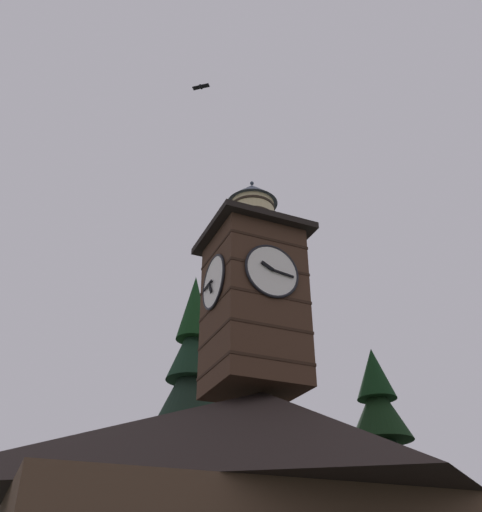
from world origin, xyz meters
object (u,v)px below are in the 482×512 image
at_px(pine_tree_behind, 187,460).
at_px(pine_tree_aside, 389,496).
at_px(clock_tower, 253,293).
at_px(flying_bird_high, 201,87).
at_px(moon, 333,457).

relative_size(pine_tree_behind, pine_tree_aside, 1.37).
xyz_separation_m(clock_tower, pine_tree_behind, (-0.15, -7.13, -4.61)).
xyz_separation_m(pine_tree_behind, pine_tree_aside, (-7.13, 4.06, -1.54)).
height_order(clock_tower, flying_bird_high, flying_bird_high).
xyz_separation_m(clock_tower, pine_tree_aside, (-7.28, -3.07, -6.14)).
height_order(clock_tower, pine_tree_behind, clock_tower).
xyz_separation_m(pine_tree_aside, flying_bird_high, (10.18, 4.68, 13.88)).
bearing_deg(flying_bird_high, clock_tower, -150.93).
relative_size(pine_tree_aside, moon, 7.00).
distance_m(pine_tree_behind, moon, 26.31).
xyz_separation_m(pine_tree_aside, moon, (-11.57, -21.99, 6.12)).
xyz_separation_m(clock_tower, moon, (-18.86, -25.06, -0.03)).
bearing_deg(clock_tower, pine_tree_aside, -157.12).
distance_m(pine_tree_behind, pine_tree_aside, 8.34).
distance_m(pine_tree_behind, flying_bird_high, 15.42).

